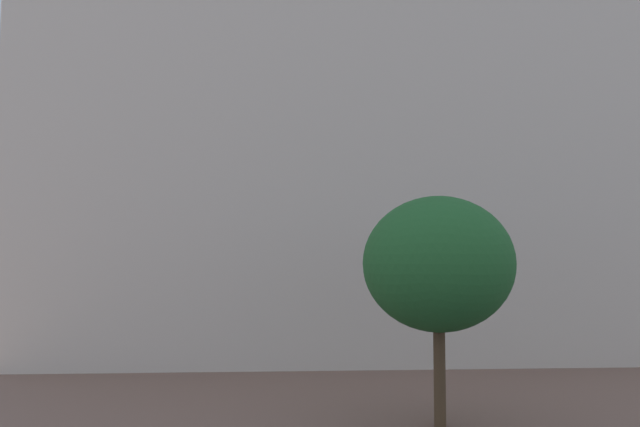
# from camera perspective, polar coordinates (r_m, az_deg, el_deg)

# --- Properties ---
(landmark_building) EXTENTS (26.82, 14.48, 35.62)m
(landmark_building) POSITION_cam_1_polar(r_m,az_deg,el_deg) (33.10, 1.62, 8.37)
(landmark_building) COLOR beige
(landmark_building) RESTS_ON ground_plane
(tree_curb_far) EXTENTS (3.78, 3.78, 5.69)m
(tree_curb_far) POSITION_cam_1_polar(r_m,az_deg,el_deg) (17.17, 9.94, -4.23)
(tree_curb_far) COLOR #4C3823
(tree_curb_far) RESTS_ON ground_plane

